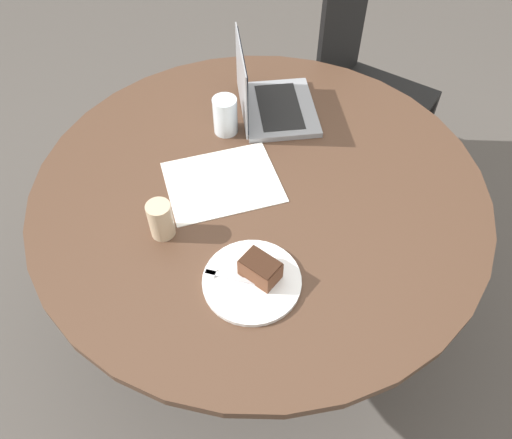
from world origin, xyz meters
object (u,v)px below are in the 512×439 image
object	(u,v)px
coffee_glass	(161,220)
chair	(362,87)
plate	(252,281)
laptop	(269,101)

from	to	relation	value
coffee_glass	chair	bearing A→B (deg)	61.08
chair	plate	size ratio (longest dim) A/B	3.88
laptop	plate	bearing A→B (deg)	-11.71
chair	coffee_glass	world-z (taller)	chair
chair	plate	world-z (taller)	chair
coffee_glass	laptop	world-z (taller)	laptop
plate	laptop	size ratio (longest dim) A/B	0.71
coffee_glass	plate	bearing A→B (deg)	-26.56
plate	laptop	distance (m)	0.66
coffee_glass	laptop	bearing A→B (deg)	67.06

